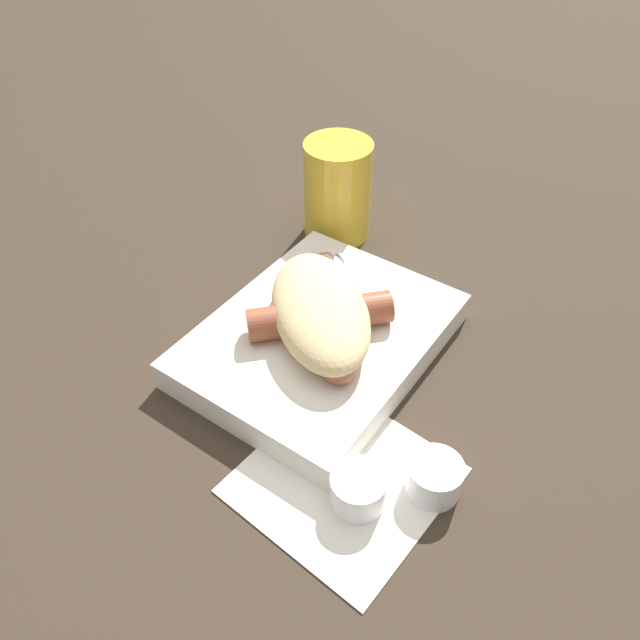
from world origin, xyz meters
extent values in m
plane|color=#33281E|center=(0.00, 0.00, 0.00)|extent=(3.00, 3.00, 0.00)
cube|color=silver|center=(0.00, 0.00, 0.02)|extent=(0.24, 0.19, 0.03)
ellipsoid|color=#DBBC84|center=(0.00, 0.00, 0.05)|extent=(0.17, 0.17, 0.04)
cylinder|color=brown|center=(0.00, 0.00, 0.05)|extent=(0.12, 0.11, 0.03)
sphere|color=brown|center=(0.05, 0.05, 0.05)|extent=(0.03, 0.03, 0.03)
sphere|color=brown|center=(-0.04, -0.05, 0.05)|extent=(0.03, 0.03, 0.03)
cylinder|color=#F99E4C|center=(0.07, 0.05, 0.03)|extent=(0.03, 0.03, 0.00)
cylinder|color=#F99E4C|center=(0.05, 0.02, 0.03)|extent=(0.05, 0.05, 0.00)
cylinder|color=#F99E4C|center=(0.07, 0.03, 0.03)|extent=(0.03, 0.03, 0.00)
cylinder|color=orange|center=(0.06, 0.03, 0.03)|extent=(0.04, 0.04, 0.00)
cylinder|color=orange|center=(0.07, 0.05, 0.03)|extent=(0.04, 0.04, 0.00)
torus|color=silver|center=(0.08, 0.06, 0.03)|extent=(0.03, 0.03, 0.00)
torus|color=silver|center=(0.07, 0.05, 0.03)|extent=(0.04, 0.04, 0.00)
torus|color=silver|center=(0.08, 0.05, 0.03)|extent=(0.04, 0.04, 0.00)
cube|color=white|center=(-0.11, -0.10, 0.00)|extent=(0.16, 0.16, 0.00)
cylinder|color=white|center=(-0.11, -0.11, 0.02)|extent=(0.04, 0.04, 0.03)
cylinder|color=maroon|center=(-0.11, -0.11, 0.01)|extent=(0.04, 0.04, 0.01)
cylinder|color=white|center=(-0.07, -0.16, 0.02)|extent=(0.04, 0.04, 0.03)
cylinder|color=white|center=(-0.07, -0.16, 0.01)|extent=(0.04, 0.04, 0.01)
cylinder|color=gold|center=(0.17, 0.10, 0.06)|extent=(0.08, 0.08, 0.11)
camera|label=1|loc=(-0.34, -0.24, 0.43)|focal=35.00mm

